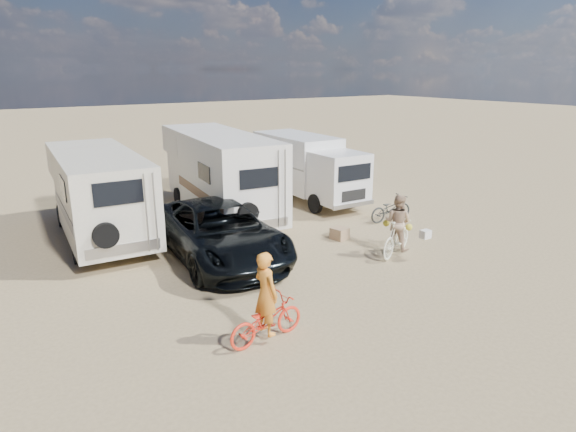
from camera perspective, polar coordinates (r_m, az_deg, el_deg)
ground at (r=13.53m, az=7.72°, el=-6.70°), size 140.00×140.00×0.00m
rv_main at (r=18.51m, az=-7.82°, el=4.61°), size 3.10×7.39×3.08m
rv_left at (r=16.98m, az=-20.79°, el=2.11°), size 2.77×6.74×2.78m
box_truck at (r=20.68m, az=2.34°, el=5.38°), size 2.17×6.07×2.64m
dark_suv at (r=14.46m, az=-7.89°, el=-1.74°), size 3.19×6.04×1.62m
bike_man at (r=10.21m, az=-2.50°, el=-11.83°), size 1.77×0.75×0.91m
bike_woman at (r=14.98m, az=12.33°, el=-2.39°), size 1.87×1.16×1.09m
rider_man at (r=10.02m, az=-2.53°, el=-9.76°), size 0.47×0.66×1.73m
rider_woman at (r=14.90m, az=12.40°, el=-1.36°), size 0.89×0.98×1.66m
bike_parked at (r=18.29m, az=11.69°, el=0.82°), size 1.81×0.74×0.93m
cooler at (r=14.58m, az=-7.75°, el=-4.11°), size 0.54×0.42×0.40m
crate at (r=16.18m, az=5.93°, el=-2.00°), size 0.56×0.56×0.38m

